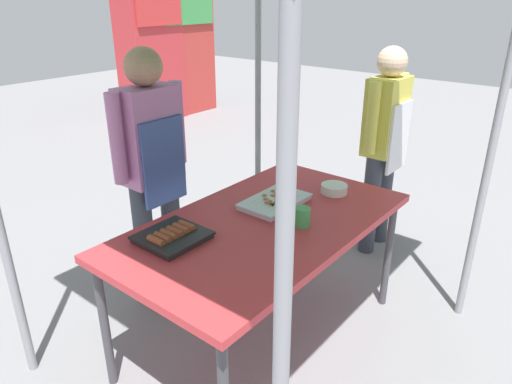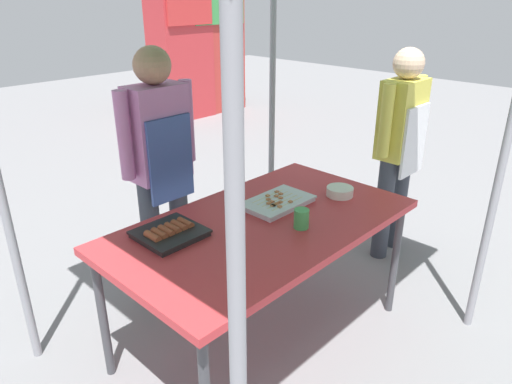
{
  "view_description": "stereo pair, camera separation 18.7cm",
  "coord_description": "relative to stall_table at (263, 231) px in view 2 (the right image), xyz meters",
  "views": [
    {
      "loc": [
        -1.7,
        -1.33,
        1.84
      ],
      "look_at": [
        0.0,
        0.05,
        0.9
      ],
      "focal_mm": 33.05,
      "sensor_mm": 36.0,
      "label": 1
    },
    {
      "loc": [
        -1.58,
        -1.47,
        1.84
      ],
      "look_at": [
        0.0,
        0.05,
        0.9
      ],
      "focal_mm": 33.05,
      "sensor_mm": 36.0,
      "label": 2
    }
  ],
  "objects": [
    {
      "name": "condiment_bowl",
      "position": [
        0.55,
        -0.09,
        0.08
      ],
      "size": [
        0.15,
        0.15,
        0.05
      ],
      "primitive_type": "cylinder",
      "color": "silver",
      "rests_on": "stall_table"
    },
    {
      "name": "ground_plane",
      "position": [
        0.0,
        0.0,
        -0.7
      ],
      "size": [
        18.0,
        18.0,
        0.0
      ],
      "primitive_type": "plane",
      "color": "slate"
    },
    {
      "name": "customer_nearby",
      "position": [
        1.39,
        -0.01,
        0.18
      ],
      "size": [
        0.52,
        0.22,
        1.5
      ],
      "color": "#333842",
      "rests_on": "ground"
    },
    {
      "name": "drink_cup_near_edge",
      "position": [
        0.08,
        -0.18,
        0.1
      ],
      "size": [
        0.08,
        0.08,
        0.1
      ],
      "primitive_type": "cylinder",
      "color": "#3F994C",
      "rests_on": "stall_table"
    },
    {
      "name": "tray_meat_skewers",
      "position": [
        0.2,
        0.08,
        0.07
      ],
      "size": [
        0.39,
        0.25,
        0.04
      ],
      "color": "silver",
      "rests_on": "stall_table"
    },
    {
      "name": "tray_grilled_sausages",
      "position": [
        -0.43,
        0.21,
        0.07
      ],
      "size": [
        0.3,
        0.28,
        0.06
      ],
      "color": "black",
      "rests_on": "stall_table"
    },
    {
      "name": "neighbor_stall_left",
      "position": [
        2.89,
        4.38,
        0.28
      ],
      "size": [
        0.88,
        0.54,
        1.95
      ],
      "color": "#C63338",
      "rests_on": "ground"
    },
    {
      "name": "neighbor_stall_right",
      "position": [
        3.47,
        4.42,
        0.27
      ],
      "size": [
        1.08,
        0.56,
        1.93
      ],
      "color": "#BF3833",
      "rests_on": "ground"
    },
    {
      "name": "stall_table",
      "position": [
        0.0,
        0.0,
        0.0
      ],
      "size": [
        1.6,
        0.9,
        0.75
      ],
      "color": "#C63338",
      "rests_on": "ground"
    },
    {
      "name": "vendor_woman",
      "position": [
        -0.05,
        0.79,
        0.23
      ],
      "size": [
        0.52,
        0.23,
        1.57
      ],
      "rotation": [
        0.0,
        0.0,
        3.14
      ],
      "color": "#333842",
      "rests_on": "ground"
    }
  ]
}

